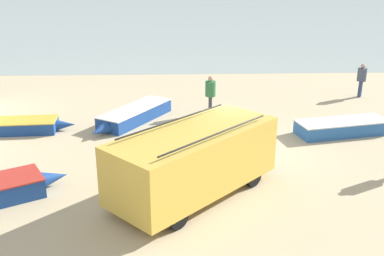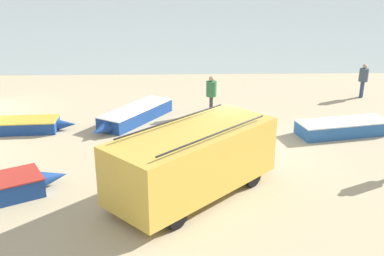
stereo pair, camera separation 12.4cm
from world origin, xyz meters
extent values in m
plane|color=tan|center=(0.00, 0.00, 0.00)|extent=(200.00, 200.00, 0.00)
cube|color=#99A89E|center=(0.00, 52.00, 0.00)|extent=(120.00, 80.00, 0.01)
cube|color=gold|center=(-1.24, -3.53, 1.13)|extent=(5.18, 5.15, 1.71)
cube|color=black|center=(0.66, -1.66, 0.66)|extent=(1.42, 1.44, 0.77)
cube|color=#1E232D|center=(0.60, -1.72, 1.63)|extent=(1.33, 1.35, 0.55)
cylinder|color=black|center=(-0.73, -1.74, 0.32)|extent=(0.61, 0.61, 0.65)
cylinder|color=black|center=(0.56, -3.04, 0.32)|extent=(0.61, 0.61, 0.65)
cylinder|color=black|center=(-3.03, -4.01, 0.32)|extent=(0.61, 0.61, 0.65)
cylinder|color=black|center=(-1.74, -5.31, 0.32)|extent=(0.61, 0.61, 0.65)
cylinder|color=black|center=(-1.81, -2.95, 2.11)|extent=(3.08, 3.04, 0.05)
cylinder|color=black|center=(-0.66, -4.11, 2.11)|extent=(3.08, 3.04, 0.05)
cube|color=navy|center=(-3.51, 3.25, 0.27)|extent=(3.06, 3.88, 0.54)
cone|color=navy|center=(-4.75, 1.28, 0.27)|extent=(0.88, 0.99, 0.52)
cube|color=silver|center=(-3.51, 3.25, 0.48)|extent=(1.05, 0.76, 0.05)
cube|color=silver|center=(-3.51, 3.25, 0.56)|extent=(3.09, 3.92, 0.04)
cube|color=#2D66AD|center=(4.86, 1.31, 0.26)|extent=(3.80, 1.95, 0.51)
cube|color=silver|center=(4.86, 1.31, 0.45)|extent=(0.43, 1.14, 0.05)
cube|color=silver|center=(4.86, 1.31, 0.53)|extent=(3.84, 1.97, 0.04)
cone|color=navy|center=(-5.48, -2.83, 0.27)|extent=(0.97, 0.86, 0.52)
cube|color=navy|center=(-8.32, 1.99, 0.23)|extent=(3.48, 1.43, 0.46)
cone|color=navy|center=(-6.25, 2.13, 0.23)|extent=(0.78, 0.49, 0.44)
cube|color=gold|center=(-8.32, 1.99, 0.39)|extent=(0.27, 1.12, 0.05)
cube|color=gold|center=(-8.32, 1.99, 0.48)|extent=(3.51, 1.45, 0.04)
cylinder|color=navy|center=(7.60, 6.51, 0.42)|extent=(0.16, 0.16, 0.83)
cylinder|color=navy|center=(7.70, 6.66, 0.42)|extent=(0.16, 0.16, 0.83)
cylinder|color=#424C5B|center=(7.65, 6.59, 1.16)|extent=(0.45, 0.45, 0.66)
sphere|color=tan|center=(7.65, 6.59, 1.61)|extent=(0.23, 0.23, 0.23)
cylinder|color=#38383D|center=(-0.22, 3.90, 0.43)|extent=(0.16, 0.16, 0.85)
cylinder|color=#38383D|center=(-0.21, 4.08, 0.43)|extent=(0.16, 0.16, 0.85)
cylinder|color=#2D6B3D|center=(-0.21, 3.99, 1.19)|extent=(0.46, 0.46, 0.68)
sphere|color=tan|center=(-0.21, 3.99, 1.65)|extent=(0.23, 0.23, 0.23)
camera|label=1|loc=(-1.73, -15.29, 6.34)|focal=42.00mm
camera|label=2|loc=(-1.61, -15.29, 6.34)|focal=42.00mm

